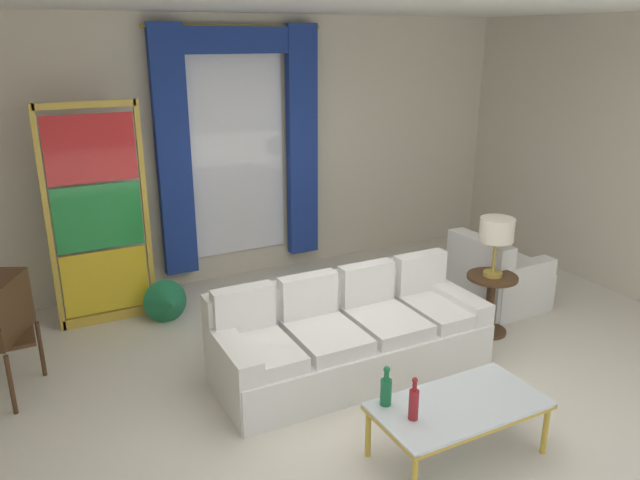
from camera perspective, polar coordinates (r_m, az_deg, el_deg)
The scene contains 14 objects.
ground_plane at distance 5.15m, azimuth 4.63°, elevation -14.06°, with size 16.00×16.00×0.00m, color silver.
wall_rear at distance 7.22m, azimuth -8.10°, elevation 8.21°, with size 8.00×0.12×3.00m, color beige.
wall_right at distance 7.47m, azimuth 27.05°, elevation 6.72°, with size 0.12×7.00×3.00m, color beige.
ceiling_slab at distance 5.04m, azimuth 0.42°, elevation 21.39°, with size 8.00×7.60×0.04m, color white.
curtained_window at distance 7.04m, azimuth -7.48°, elevation 9.96°, with size 2.00×0.17×2.70m.
couch_white_long at distance 5.35m, azimuth 2.54°, elevation -8.90°, with size 2.34×0.93×0.86m.
coffee_table at distance 4.40m, azimuth 12.80°, elevation -14.99°, with size 1.18×0.62×0.41m.
bottle_blue_decanter at distance 4.10m, azimuth 8.71°, elevation -14.71°, with size 0.07×0.07×0.30m.
bottle_crystal_tall at distance 4.23m, azimuth 6.16°, elevation -13.66°, with size 0.08×0.08×0.29m.
armchair_white at distance 6.80m, azimuth 15.97°, elevation -3.63°, with size 0.84×0.84×0.80m.
stained_glass_divider at distance 6.30m, azimuth -19.86°, elevation 1.63°, with size 0.95×0.05×2.20m.
peacock_figurine at distance 6.34m, azimuth -13.99°, elevation -5.76°, with size 0.44×0.60×0.50m.
round_side_table at distance 6.15m, azimuth 15.56°, elevation -5.29°, with size 0.48×0.48×0.59m.
table_lamp_brass at distance 5.92m, azimuth 16.11°, elevation 0.69°, with size 0.32×0.32×0.57m.
Camera 1 is at (-2.35, -3.65, 2.76)m, focal length 34.40 mm.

